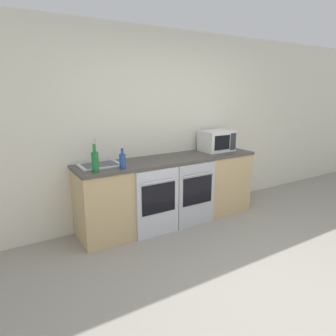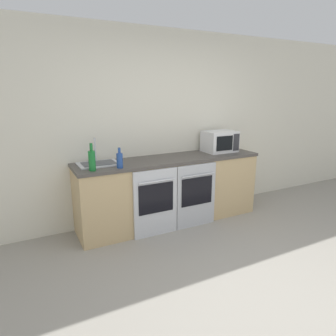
{
  "view_description": "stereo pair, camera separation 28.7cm",
  "coord_description": "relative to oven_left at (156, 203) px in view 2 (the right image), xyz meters",
  "views": [
    {
      "loc": [
        -2.08,
        -1.55,
        1.78
      ],
      "look_at": [
        -0.03,
        1.8,
        0.77
      ],
      "focal_mm": 32.0,
      "sensor_mm": 36.0,
      "label": 1
    },
    {
      "loc": [
        -1.83,
        -1.69,
        1.78
      ],
      "look_at": [
        -0.03,
        1.8,
        0.77
      ],
      "focal_mm": 32.0,
      "sensor_mm": 36.0,
      "label": 2
    }
  ],
  "objects": [
    {
      "name": "oven_right",
      "position": [
        0.6,
        0.0,
        0.0
      ],
      "size": [
        0.58,
        0.06,
        0.86
      ],
      "color": "#B7BABF",
      "rests_on": "ground_plane"
    },
    {
      "name": "counter_back",
      "position": [
        0.37,
        0.31,
        0.02
      ],
      "size": [
        2.57,
        0.61,
        0.91
      ],
      "color": "tan",
      "rests_on": "ground_plane"
    },
    {
      "name": "sink",
      "position": [
        -0.59,
        0.38,
        0.49
      ],
      "size": [
        0.49,
        0.37,
        0.31
      ],
      "color": "silver",
      "rests_on": "counter_back"
    },
    {
      "name": "bottle_green",
      "position": [
        -0.73,
        0.12,
        0.59
      ],
      "size": [
        0.08,
        0.08,
        0.31
      ],
      "color": "#19722D",
      "rests_on": "counter_back"
    },
    {
      "name": "bottle_blue",
      "position": [
        -0.41,
        0.1,
        0.57
      ],
      "size": [
        0.07,
        0.07,
        0.24
      ],
      "color": "#234793",
      "rests_on": "counter_back"
    },
    {
      "name": "wall_back",
      "position": [
        0.37,
        0.63,
        0.86
      ],
      "size": [
        10.0,
        0.06,
        2.6
      ],
      "color": "silver",
      "rests_on": "ground_plane"
    },
    {
      "name": "ground_plane",
      "position": [
        0.37,
        -1.49,
        -0.44
      ],
      "size": [
        16.0,
        16.0,
        0.0
      ],
      "primitive_type": "plane",
      "color": "gray"
    },
    {
      "name": "oven_left",
      "position": [
        0.0,
        0.0,
        0.0
      ],
      "size": [
        0.58,
        0.06,
        0.86
      ],
      "color": "silver",
      "rests_on": "ground_plane"
    },
    {
      "name": "microwave",
      "position": [
        1.22,
        0.37,
        0.62
      ],
      "size": [
        0.47,
        0.35,
        0.31
      ],
      "color": "silver",
      "rests_on": "counter_back"
    }
  ]
}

